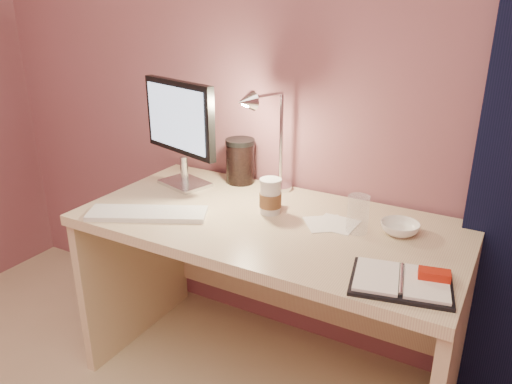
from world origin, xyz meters
The scene contains 12 objects.
desk centered at (0.00, 1.45, 0.50)m, with size 1.40×0.70×0.73m.
monitor centered at (-0.49, 1.52, 1.00)m, with size 0.41×0.20×0.45m.
keyboard centered at (-0.41, 1.19, 0.74)m, with size 0.44×0.13×0.02m, color white.
planner centered at (0.54, 1.18, 0.74)m, with size 0.32×0.26×0.04m.
paper_a centered at (0.19, 1.44, 0.73)m, with size 0.14×0.14×0.00m, color white.
paper_b centered at (0.23, 1.46, 0.73)m, with size 0.14×0.14×0.00m, color white.
coffee_cup centered at (-0.03, 1.44, 0.79)m, with size 0.08×0.08×0.13m.
clear_cup centered at (0.31, 1.44, 0.80)m, with size 0.08×0.08×0.13m, color white.
bowl centered at (0.44, 1.50, 0.75)m, with size 0.13×0.13×0.04m, color white.
lotion_bottle centered at (-0.04, 1.50, 0.78)m, with size 0.04×0.04×0.10m, color silver.
dark_jar centered at (-0.30, 1.67, 0.82)m, with size 0.12×0.12×0.17m, color black.
desk_lamp centered at (-0.06, 1.58, 1.00)m, with size 0.17×0.26×0.43m.
Camera 1 is at (0.77, -0.09, 1.49)m, focal length 35.00 mm.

